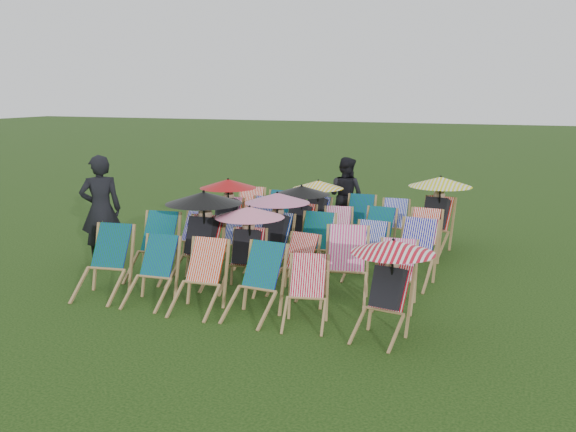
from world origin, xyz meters
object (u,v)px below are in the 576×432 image
at_px(deckchair_0, 103,263).
at_px(deckchair_29, 435,212).
at_px(deckchair_5, 386,287).
at_px(person_rear, 346,196).
at_px(person_left, 101,210).

relative_size(deckchair_0, deckchair_29, 0.72).
relative_size(deckchair_5, person_rear, 0.75).
distance_m(person_left, person_rear, 5.08).
relative_size(deckchair_0, person_rear, 0.62).
relative_size(deckchair_5, deckchair_29, 0.87).
xyz_separation_m(deckchair_5, deckchair_29, (-0.15, 4.67, 0.10)).
bearing_deg(person_left, deckchair_29, 170.96).
height_order(deckchair_0, deckchair_5, deckchair_5).
xyz_separation_m(deckchair_0, deckchair_29, (4.10, 4.61, 0.23)).
height_order(deckchair_0, person_left, person_left).
relative_size(deckchair_29, person_rear, 0.86).
distance_m(deckchair_0, person_left, 1.96).
height_order(deckchair_29, person_rear, person_rear).
distance_m(deckchair_5, deckchair_29, 4.67).
bearing_deg(deckchair_29, person_left, -139.15).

